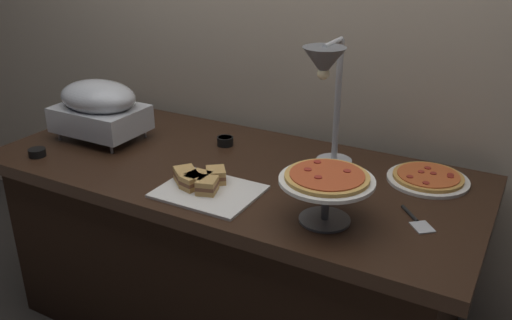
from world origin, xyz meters
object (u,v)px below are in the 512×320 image
(pizza_plate_center, at_px, (327,183))
(sandwich_platter, at_px, (203,184))
(chafing_dish, at_px, (99,107))
(pizza_plate_front, at_px, (428,178))
(serving_spatula, at_px, (416,220))
(sauce_cup_near, at_px, (225,141))
(sauce_cup_far, at_px, (37,152))
(heat_lamp, at_px, (326,75))

(pizza_plate_center, distance_m, sandwich_platter, 0.47)
(chafing_dish, xyz_separation_m, pizza_plate_center, (1.12, -0.20, -0.01))
(pizza_plate_front, bearing_deg, serving_spatula, -83.58)
(sauce_cup_near, height_order, sauce_cup_far, sauce_cup_near)
(chafing_dish, bearing_deg, sauce_cup_far, -108.47)
(pizza_plate_front, relative_size, sauce_cup_near, 4.25)
(sandwich_platter, height_order, sauce_cup_far, sandwich_platter)
(sauce_cup_near, distance_m, serving_spatula, 0.90)
(chafing_dish, relative_size, pizza_plate_center, 1.26)
(pizza_plate_center, height_order, sauce_cup_far, pizza_plate_center)
(sauce_cup_near, bearing_deg, pizza_plate_center, -32.54)
(chafing_dish, bearing_deg, pizza_plate_front, 10.59)
(sandwich_platter, bearing_deg, heat_lamp, 45.87)
(chafing_dish, bearing_deg, serving_spatula, -2.61)
(pizza_plate_front, relative_size, sauce_cup_far, 4.30)
(pizza_plate_center, relative_size, sauce_cup_far, 4.35)
(heat_lamp, distance_m, pizza_plate_center, 0.42)
(pizza_plate_center, bearing_deg, pizza_plate_front, 63.95)
(heat_lamp, relative_size, pizza_plate_front, 1.68)
(heat_lamp, height_order, sauce_cup_far, heat_lamp)
(pizza_plate_center, distance_m, serving_spatula, 0.32)
(chafing_dish, height_order, heat_lamp, heat_lamp)
(sandwich_platter, xyz_separation_m, sauce_cup_far, (-0.76, -0.07, -0.01))
(chafing_dish, xyz_separation_m, sauce_cup_near, (0.51, 0.19, -0.13))
(pizza_plate_front, height_order, pizza_plate_center, pizza_plate_center)
(sauce_cup_far, bearing_deg, sandwich_platter, 5.25)
(pizza_plate_front, xyz_separation_m, sauce_cup_far, (-1.43, -0.52, 0.00))
(pizza_plate_center, xyz_separation_m, serving_spatula, (0.25, 0.13, -0.13))
(sauce_cup_near, relative_size, sauce_cup_far, 1.01)
(pizza_plate_front, relative_size, sandwich_platter, 0.86)
(heat_lamp, distance_m, sauce_cup_near, 0.60)
(chafing_dish, bearing_deg, sauce_cup_near, 20.83)
(sauce_cup_far, bearing_deg, pizza_plate_front, 20.14)
(sandwich_platter, bearing_deg, pizza_plate_front, 34.08)
(heat_lamp, bearing_deg, pizza_plate_front, 20.38)
(serving_spatula, bearing_deg, sauce_cup_far, -171.79)
(sauce_cup_far, bearing_deg, chafing_dish, 71.53)
(pizza_plate_center, bearing_deg, chafing_dish, 170.00)
(chafing_dish, relative_size, sandwich_platter, 1.09)
(chafing_dish, height_order, pizza_plate_front, chafing_dish)
(heat_lamp, xyz_separation_m, pizza_plate_front, (0.36, 0.13, -0.37))
(sauce_cup_near, bearing_deg, sauce_cup_far, -142.05)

